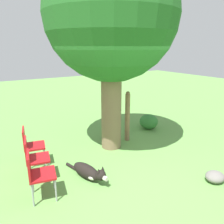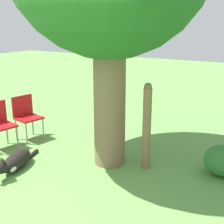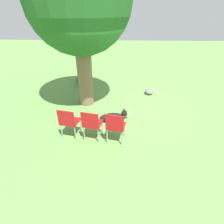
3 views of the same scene
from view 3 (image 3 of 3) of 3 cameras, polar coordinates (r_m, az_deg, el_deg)
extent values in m
plane|color=#609947|center=(6.06, 2.01, 1.29)|extent=(30.00, 30.00, 0.00)
cylinder|color=#7A6047|center=(6.02, -8.93, 12.98)|extent=(0.50, 0.50, 2.36)
sphere|color=#235B23|center=(5.75, -10.80, 32.30)|extent=(2.98, 2.98, 2.98)
ellipsoid|color=black|center=(5.30, -0.30, -1.71)|extent=(0.44, 0.76, 0.27)
ellipsoid|color=silver|center=(5.35, 1.77, -1.58)|extent=(0.28, 0.30, 0.16)
sphere|color=black|center=(5.35, 4.04, -0.42)|extent=(0.24, 0.24, 0.20)
cylinder|color=silver|center=(5.39, 5.20, -0.41)|extent=(0.10, 0.11, 0.08)
cone|color=black|center=(5.33, 3.92, 0.98)|extent=(0.06, 0.06, 0.09)
cone|color=black|center=(5.24, 4.25, 0.40)|extent=(0.06, 0.06, 0.09)
cylinder|color=black|center=(5.29, -5.48, -3.24)|extent=(0.15, 0.33, 0.07)
cylinder|color=#846647|center=(6.76, -8.75, 10.20)|extent=(0.13, 0.13, 1.29)
sphere|color=#846647|center=(6.56, -9.22, 15.66)|extent=(0.12, 0.12, 0.12)
cube|color=#B21419|center=(4.40, 1.38, -4.47)|extent=(0.50, 0.52, 0.04)
cube|color=#B21419|center=(4.12, 0.81, -3.51)|extent=(0.12, 0.44, 0.40)
cylinder|color=#99999E|center=(4.71, -0.43, -5.20)|extent=(0.03, 0.03, 0.42)
cylinder|color=#99999E|center=(4.65, 4.13, -5.85)|extent=(0.03, 0.03, 0.42)
cylinder|color=#99999E|center=(4.44, -1.60, -7.84)|extent=(0.03, 0.03, 0.42)
cylinder|color=#99999E|center=(4.37, 3.26, -8.58)|extent=(0.03, 0.03, 0.42)
cube|color=#B21419|center=(4.51, -6.27, -3.73)|extent=(0.50, 0.52, 0.04)
cube|color=#B21419|center=(4.24, -7.30, -2.73)|extent=(0.12, 0.44, 0.40)
cylinder|color=#99999E|center=(4.84, -7.53, -4.47)|extent=(0.03, 0.03, 0.42)
cylinder|color=#99999E|center=(4.73, -3.20, -5.14)|extent=(0.03, 0.03, 0.42)
cylinder|color=#99999E|center=(4.57, -9.12, -6.97)|extent=(0.03, 0.03, 0.42)
cylinder|color=#99999E|center=(4.45, -4.55, -7.77)|extent=(0.03, 0.03, 0.42)
cube|color=#B21419|center=(4.69, -13.42, -2.96)|extent=(0.50, 0.52, 0.04)
cube|color=#B21419|center=(4.44, -14.83, -1.96)|extent=(0.12, 0.44, 0.40)
cylinder|color=#99999E|center=(5.03, -14.17, -3.72)|extent=(0.03, 0.03, 0.42)
cylinder|color=#99999E|center=(4.88, -10.18, -4.39)|extent=(0.03, 0.03, 0.42)
cylinder|color=#99999E|center=(4.78, -16.08, -6.06)|extent=(0.03, 0.03, 0.42)
cylinder|color=#99999E|center=(4.62, -11.92, -6.86)|extent=(0.03, 0.03, 0.42)
ellipsoid|color=slate|center=(7.22, 12.00, 6.53)|extent=(0.38, 0.34, 0.20)
ellipsoid|color=#337533|center=(7.99, -9.78, 10.15)|extent=(0.58, 0.58, 0.46)
camera|label=1|loc=(4.42, 52.34, 12.95)|focal=35.00mm
camera|label=2|loc=(8.57, 24.33, 23.54)|focal=50.00mm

